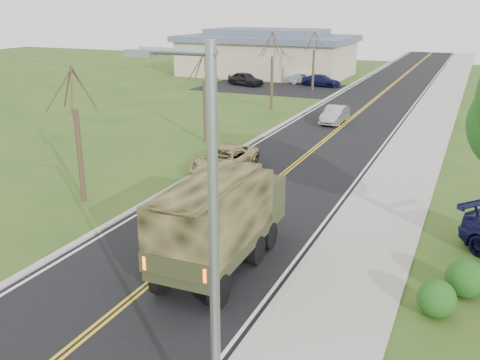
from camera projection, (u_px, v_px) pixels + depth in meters
The scene contains 16 objects.
road at pixel (368, 105), 47.71m from camera, with size 8.00×120.00×0.01m, color black.
curb_right at pixel (417, 107), 46.09m from camera, with size 0.30×120.00×0.12m, color #9E998E.
sidewalk_right at pixel (438, 109), 45.42m from camera, with size 3.20×120.00×0.10m, color #9E998E.
curb_left at pixel (323, 101), 49.31m from camera, with size 0.30×120.00×0.10m, color #9E998E.
street_light at pixel (209, 250), 9.30m from camera, with size 1.65×0.22×8.00m.
bare_tree_a at pixel (79, 144), 23.59m from camera, with size 1.93×2.26×6.08m.
bare_tree_b at pixel (205, 104), 34.04m from camera, with size 1.83×2.14×5.73m.
bare_tree_c at pixel (272, 77), 44.36m from camera, with size 2.04×2.39×6.42m.
bare_tree_d at pixel (313, 65), 54.83m from camera, with size 1.88×2.20×5.91m.
commercial_building at pixel (267, 53), 66.92m from camera, with size 25.50×21.50×5.65m.
military_truck at pixel (220, 217), 17.55m from camera, with size 2.41×6.60×3.27m.
suv_champagne at pixel (224, 160), 28.28m from camera, with size 2.25×4.89×1.36m, color tan.
sedan_silver at pixel (335, 115), 40.10m from camera, with size 1.35×3.88×1.28m, color #A3A4A8.
lot_car_dark at pixel (246, 79), 58.68m from camera, with size 1.72×4.28×1.46m, color black.
lot_car_silver at pixel (305, 79), 59.70m from camera, with size 1.32×3.79×1.25m, color silver.
lot_car_navy at pixel (321, 81), 58.11m from camera, with size 1.76×4.33×1.26m, color #0F1239.
Camera 1 is at (8.84, -8.00, 8.51)m, focal length 40.00 mm.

